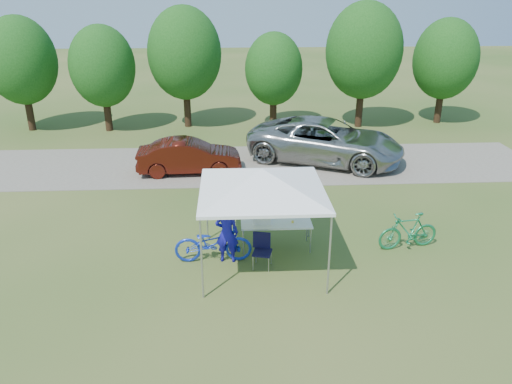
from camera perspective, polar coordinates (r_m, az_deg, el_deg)
ground at (r=13.59m, az=0.65°, el=-8.18°), size 100.00×100.00×0.00m
gravel_strip at (r=20.85m, az=-0.74°, el=3.16°), size 24.00×5.00×0.02m
canopy at (r=12.44m, az=0.71°, el=2.36°), size 4.53×4.53×3.00m
treeline at (r=25.93m, az=-2.02°, el=15.02°), size 24.89×4.28×6.30m
folding_table at (r=14.01m, az=2.32°, el=-3.62°), size 1.97×0.82×0.81m
folding_chair at (r=13.26m, az=0.69°, el=-6.30°), size 0.57×0.59×0.92m
cooler at (r=13.88m, az=0.67°, el=-2.82°), size 0.51×0.34×0.37m
ice_cream_cup at (r=13.99m, az=4.21°, el=-3.40°), size 0.07×0.07×0.05m
cyclist at (r=13.34m, az=-3.35°, el=-4.69°), size 0.66×0.47×1.69m
bike_blue at (r=13.51m, az=-4.92°, el=-5.82°), size 2.08×0.74×1.09m
bike_green at (r=14.75m, az=17.01°, el=-4.28°), size 1.83×0.78×1.07m
minivan at (r=21.19m, az=7.99°, el=5.83°), size 7.08×5.34×1.79m
sedan at (r=19.92m, az=-7.65°, el=4.07°), size 4.12×1.61×1.34m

